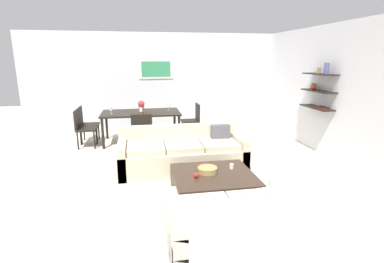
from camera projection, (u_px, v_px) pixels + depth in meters
ground_plane at (191, 175)px, 5.23m from camera, size 18.00×18.00×0.00m
back_wall_unit at (179, 82)px, 8.32m from camera, size 8.40×0.09×2.70m
right_wall_shelf_unit at (332, 92)px, 6.01m from camera, size 0.34×8.20×2.70m
sofa_beige at (183, 154)px, 5.46m from camera, size 2.29×0.90×0.78m
loveseat_white at (236, 229)px, 3.07m from camera, size 1.41×0.90×0.78m
coffee_table at (214, 186)px, 4.35m from camera, size 1.16×1.07×0.38m
decorative_bowl at (207, 170)px, 4.33m from camera, size 0.30×0.30×0.09m
candle_jar at (232, 166)px, 4.49m from camera, size 0.06×0.06×0.08m
apple_on_coffee_table at (196, 175)px, 4.14m from camera, size 0.08×0.08×0.08m
dining_table at (141, 115)px, 7.17m from camera, size 1.87×1.01×0.75m
dining_chair_left_far at (86, 122)px, 7.20m from camera, size 0.44×0.44×0.88m
dining_chair_foot at (142, 131)px, 6.35m from camera, size 0.44×0.44×0.88m
dining_chair_left_near at (82, 126)px, 6.77m from camera, size 0.44×0.44×0.88m
dining_chair_right_far at (193, 118)px, 7.67m from camera, size 0.44×0.44×0.88m
wine_glass_foot at (141, 110)px, 6.70m from camera, size 0.07×0.07×0.18m
wine_glass_left_near at (111, 109)px, 6.89m from camera, size 0.06×0.06×0.16m
wine_glass_right_far at (169, 106)px, 7.37m from camera, size 0.08×0.08×0.16m
centerpiece_vase at (141, 106)px, 7.14m from camera, size 0.16×0.16×0.27m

